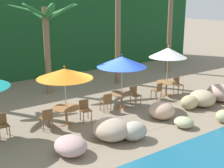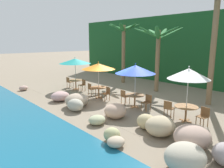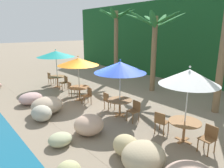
% 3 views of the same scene
% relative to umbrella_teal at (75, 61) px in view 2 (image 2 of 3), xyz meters
% --- Properties ---
extents(ground_plane, '(120.00, 120.00, 0.00)m').
position_rel_umbrella_teal_xyz_m(ground_plane, '(5.12, -0.12, -2.24)').
color(ground_plane, gray).
extents(terrace_deck, '(18.00, 5.20, 0.01)m').
position_rel_umbrella_teal_xyz_m(terrace_deck, '(5.12, -0.12, -2.23)').
color(terrace_deck, gray).
rests_on(terrace_deck, ground).
extents(foliage_backdrop, '(28.00, 2.40, 6.00)m').
position_rel_umbrella_teal_xyz_m(foliage_backdrop, '(5.12, 8.88, 0.76)').
color(foliage_backdrop, '#194C23').
rests_on(foliage_backdrop, ground).
extents(rock_seawall, '(15.23, 3.01, 0.84)m').
position_rel_umbrella_teal_xyz_m(rock_seawall, '(7.90, -2.52, -1.87)').
color(rock_seawall, '#C0AA8F').
rests_on(rock_seawall, ground).
extents(umbrella_teal, '(2.44, 2.44, 2.55)m').
position_rel_umbrella_teal_xyz_m(umbrella_teal, '(0.00, 0.00, 0.00)').
color(umbrella_teal, silver).
rests_on(umbrella_teal, ground).
extents(dining_table_teal, '(1.10, 1.10, 0.74)m').
position_rel_umbrella_teal_xyz_m(dining_table_teal, '(0.00, 0.00, -1.62)').
color(dining_table_teal, olive).
rests_on(dining_table_teal, ground).
extents(chair_teal_seaward, '(0.43, 0.43, 0.87)m').
position_rel_umbrella_teal_xyz_m(chair_teal_seaward, '(0.85, 0.08, -1.72)').
color(chair_teal_seaward, brown).
rests_on(chair_teal_seaward, ground).
extents(chair_teal_inland, '(0.43, 0.44, 0.87)m').
position_rel_umbrella_teal_xyz_m(chair_teal_inland, '(-0.85, -0.11, -1.72)').
color(chair_teal_inland, brown).
rests_on(chair_teal_inland, ground).
extents(umbrella_orange, '(2.20, 2.20, 2.44)m').
position_rel_umbrella_teal_xyz_m(umbrella_orange, '(3.30, -0.28, -0.10)').
color(umbrella_orange, silver).
rests_on(umbrella_orange, ground).
extents(dining_table_orange, '(1.10, 1.10, 0.74)m').
position_rel_umbrella_teal_xyz_m(dining_table_orange, '(3.30, -0.28, -1.62)').
color(dining_table_orange, olive).
rests_on(dining_table_orange, ground).
extents(chair_orange_seaward, '(0.47, 0.48, 0.87)m').
position_rel_umbrella_teal_xyz_m(chair_orange_seaward, '(4.16, -0.29, -1.72)').
color(chair_orange_seaward, brown).
rests_on(chair_orange_seaward, ground).
extents(chair_orange_inland, '(0.45, 0.46, 0.87)m').
position_rel_umbrella_teal_xyz_m(chair_orange_inland, '(2.45, -0.30, -1.72)').
color(chair_orange_inland, brown).
rests_on(chair_orange_inland, ground).
extents(umbrella_blue, '(2.27, 2.27, 2.56)m').
position_rel_umbrella_teal_xyz_m(umbrella_blue, '(6.31, 0.01, -0.03)').
color(umbrella_blue, silver).
rests_on(umbrella_blue, ground).
extents(dining_table_blue, '(1.10, 1.10, 0.74)m').
position_rel_umbrella_teal_xyz_m(dining_table_blue, '(6.31, 0.01, -1.62)').
color(dining_table_blue, olive).
rests_on(dining_table_blue, ground).
extents(chair_blue_seaward, '(0.43, 0.43, 0.87)m').
position_rel_umbrella_teal_xyz_m(chair_blue_seaward, '(7.16, 0.08, -1.72)').
color(chair_blue_seaward, brown).
rests_on(chair_blue_seaward, ground).
extents(chair_blue_inland, '(0.46, 0.47, 0.87)m').
position_rel_umbrella_teal_xyz_m(chair_blue_inland, '(5.46, 0.00, -1.72)').
color(chair_blue_inland, brown).
rests_on(chair_blue_inland, ground).
extents(umbrella_white, '(1.94, 1.94, 2.66)m').
position_rel_umbrella_teal_xyz_m(umbrella_white, '(9.43, 0.20, 0.06)').
color(umbrella_white, silver).
rests_on(umbrella_white, ground).
extents(dining_table_white, '(1.10, 1.10, 0.74)m').
position_rel_umbrella_teal_xyz_m(dining_table_white, '(9.43, 0.20, -1.62)').
color(dining_table_white, olive).
rests_on(dining_table_white, ground).
extents(chair_white_seaward, '(0.46, 0.47, 0.87)m').
position_rel_umbrella_teal_xyz_m(chair_white_seaward, '(10.28, 0.21, -1.72)').
color(chair_white_seaward, brown).
rests_on(chair_white_seaward, ground).
extents(chair_white_inland, '(0.48, 0.48, 0.87)m').
position_rel_umbrella_teal_xyz_m(chair_white_inland, '(8.60, -0.01, -1.72)').
color(chair_white_inland, brown).
rests_on(chair_white_inland, ground).
extents(palm_tree_nearest, '(2.70, 2.79, 5.28)m').
position_rel_umbrella_teal_xyz_m(palm_tree_nearest, '(0.44, 4.83, 1.41)').
color(palm_tree_nearest, brown).
rests_on(palm_tree_nearest, ground).
extents(palm_tree_second, '(3.55, 3.56, 4.80)m').
position_rel_umbrella_teal_xyz_m(palm_tree_second, '(4.62, 4.23, 1.18)').
color(palm_tree_second, brown).
rests_on(palm_tree_second, ground).
extents(palm_tree_third, '(3.78, 3.85, 7.13)m').
position_rel_umbrella_teal_xyz_m(palm_tree_third, '(8.89, 3.73, 2.68)').
color(palm_tree_third, brown).
rests_on(palm_tree_third, ground).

